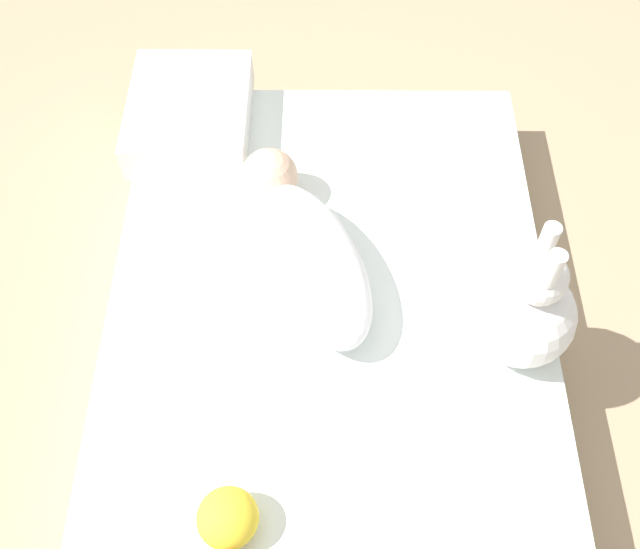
{
  "coord_description": "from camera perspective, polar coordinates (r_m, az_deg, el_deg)",
  "views": [
    {
      "loc": [
        0.86,
        -0.01,
        1.54
      ],
      "look_at": [
        -0.02,
        -0.02,
        0.21
      ],
      "focal_mm": 42.0,
      "sensor_mm": 36.0,
      "label": 1
    }
  ],
  "objects": [
    {
      "name": "ground_plane",
      "position": [
        1.76,
        0.63,
        -4.27
      ],
      "size": [
        12.0,
        12.0,
        0.0
      ],
      "primitive_type": "plane",
      "color": "#9E8466"
    },
    {
      "name": "bed_mattress",
      "position": [
        1.69,
        0.65,
        -2.96
      ],
      "size": [
        1.27,
        0.95,
        0.16
      ],
      "color": "white",
      "rests_on": "ground_plane"
    },
    {
      "name": "swaddled_baby",
      "position": [
        1.61,
        -1.24,
        2.04
      ],
      "size": [
        0.55,
        0.36,
        0.14
      ],
      "rotation": [
        0.0,
        0.0,
        3.53
      ],
      "color": "white",
      "rests_on": "bed_mattress"
    },
    {
      "name": "pillow",
      "position": [
        1.93,
        -9.88,
        12.0
      ],
      "size": [
        0.36,
        0.29,
        0.1
      ],
      "color": "white",
      "rests_on": "bed_mattress"
    },
    {
      "name": "bunny_plush",
      "position": [
        1.51,
        15.35,
        -2.71
      ],
      "size": [
        0.21,
        0.21,
        0.35
      ],
      "color": "white",
      "rests_on": "bed_mattress"
    },
    {
      "name": "turtle_plush",
      "position": [
        1.39,
        -7.07,
        -18.22
      ],
      "size": [
        0.15,
        0.11,
        0.08
      ],
      "color": "yellow",
      "rests_on": "bed_mattress"
    }
  ]
}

